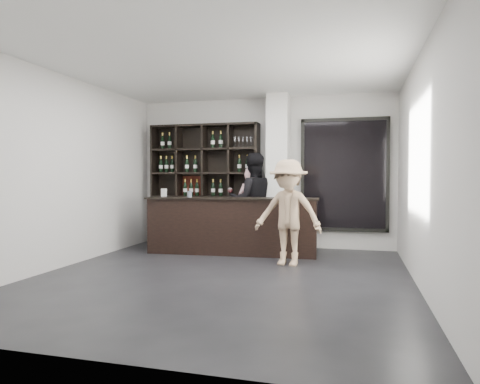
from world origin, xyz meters
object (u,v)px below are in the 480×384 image
(wine_shelf, at_px, (205,185))
(customer, at_px, (288,212))
(taster_black, at_px, (253,201))
(taster_pink, at_px, (251,208))
(tasting_counter, at_px, (232,226))

(wine_shelf, xyz_separation_m, customer, (1.90, -1.52, -0.39))
(taster_black, relative_size, customer, 1.11)
(taster_black, distance_m, customer, 1.50)
(taster_pink, bearing_deg, customer, 134.92)
(tasting_counter, height_order, taster_black, taster_black)
(taster_black, bearing_deg, taster_pink, -89.96)
(taster_pink, height_order, taster_black, taster_black)
(wine_shelf, bearing_deg, taster_black, -15.05)
(wine_shelf, relative_size, taster_black, 1.33)
(taster_pink, relative_size, taster_black, 0.86)
(taster_black, xyz_separation_m, customer, (0.85, -1.23, -0.09))
(wine_shelf, xyz_separation_m, tasting_counter, (0.80, -0.82, -0.70))
(wine_shelf, bearing_deg, customer, -38.57)
(tasting_counter, bearing_deg, wine_shelf, 130.60)
(tasting_counter, bearing_deg, taster_black, 60.99)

